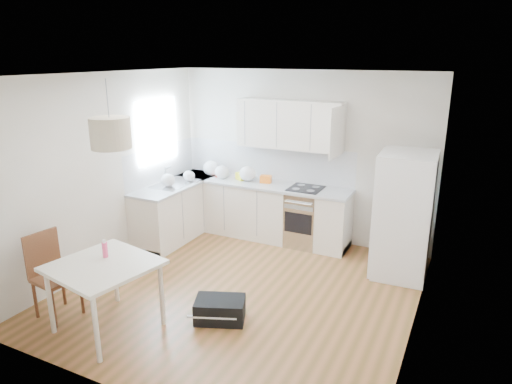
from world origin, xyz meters
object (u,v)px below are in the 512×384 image
at_px(refrigerator, 405,215).
at_px(dining_table, 104,271).
at_px(gym_bag, 220,310).
at_px(dining_chair, 56,277).

xyz_separation_m(refrigerator, dining_table, (-2.67, -2.81, -0.16)).
xyz_separation_m(dining_table, gym_bag, (1.02, 0.68, -0.57)).
relative_size(refrigerator, dining_chair, 1.71).
height_order(refrigerator, gym_bag, refrigerator).
bearing_deg(dining_table, refrigerator, 57.39).
distance_m(dining_chair, gym_bag, 1.91).
distance_m(refrigerator, dining_chair, 4.43).
bearing_deg(dining_chair, gym_bag, 31.01).
distance_m(dining_table, gym_bag, 1.35).
xyz_separation_m(dining_chair, gym_bag, (1.72, 0.74, -0.37)).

